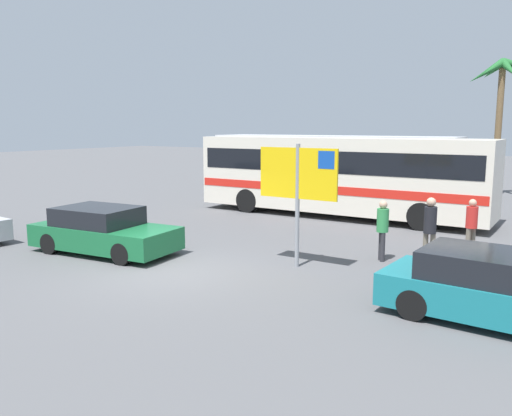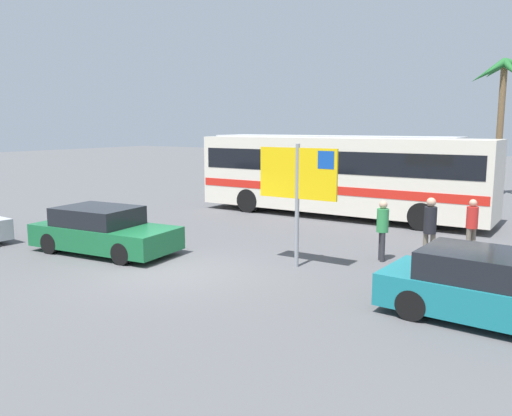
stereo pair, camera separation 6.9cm
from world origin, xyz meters
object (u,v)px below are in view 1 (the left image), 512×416
at_px(bus_rear_coach, 330,165).
at_px(car_green, 103,231).
at_px(bus_front_coach, 339,172).
at_px(pedestrian_crossing_lot, 430,226).
at_px(pedestrian_by_bus, 383,226).
at_px(car_teal, 491,288).
at_px(pedestrian_near_sign, 472,222).
at_px(ferry_sign, 299,178).

xyz_separation_m(bus_rear_coach, car_green, (-1.33, -12.83, -1.15)).
xyz_separation_m(bus_front_coach, pedestrian_crossing_lot, (5.09, -5.83, -0.70)).
bearing_deg(pedestrian_crossing_lot, pedestrian_by_bus, 91.03).
height_order(bus_front_coach, pedestrian_by_bus, bus_front_coach).
xyz_separation_m(car_teal, pedestrian_near_sign, (-1.28, 5.21, 0.31)).
height_order(bus_rear_coach, car_green, bus_rear_coach).
bearing_deg(pedestrian_crossing_lot, car_green, 109.04).
height_order(bus_rear_coach, pedestrian_near_sign, bus_rear_coach).
relative_size(bus_front_coach, car_green, 2.65).
bearing_deg(car_green, pedestrian_by_bus, 20.28).
height_order(car_green, pedestrian_crossing_lot, pedestrian_crossing_lot).
xyz_separation_m(bus_rear_coach, pedestrian_crossing_lot, (7.04, -9.32, -0.70)).
bearing_deg(bus_front_coach, pedestrian_crossing_lot, -48.90).
bearing_deg(pedestrian_by_bus, pedestrian_crossing_lot, 151.59).
relative_size(bus_rear_coach, car_teal, 2.85).
height_order(bus_rear_coach, pedestrian_crossing_lot, bus_rear_coach).
xyz_separation_m(bus_front_coach, pedestrian_near_sign, (5.77, -3.93, -0.84)).
distance_m(car_green, pedestrian_by_bus, 7.92).
relative_size(ferry_sign, pedestrian_near_sign, 1.99).
bearing_deg(car_green, bus_front_coach, 65.41).
bearing_deg(bus_front_coach, pedestrian_near_sign, -34.26).
relative_size(car_green, pedestrian_by_bus, 2.68).
bearing_deg(ferry_sign, car_teal, -16.24).
xyz_separation_m(car_green, pedestrian_by_bus, (7.14, 3.41, 0.34)).
relative_size(car_green, pedestrian_near_sign, 2.77).
distance_m(bus_front_coach, car_green, 9.97).
bearing_deg(pedestrian_near_sign, bus_front_coach, 2.04).
xyz_separation_m(pedestrian_by_bus, pedestrian_crossing_lot, (1.23, 0.10, 0.11)).
relative_size(ferry_sign, pedestrian_crossing_lot, 1.75).
relative_size(car_green, car_teal, 1.07).
distance_m(ferry_sign, pedestrian_by_bus, 2.76).
bearing_deg(bus_front_coach, bus_rear_coach, 119.18).
height_order(car_green, pedestrian_by_bus, pedestrian_by_bus).
xyz_separation_m(car_teal, pedestrian_crossing_lot, (-1.96, 3.31, 0.45)).
relative_size(car_teal, pedestrian_near_sign, 2.58).
relative_size(car_teal, pedestrian_crossing_lot, 2.27).
height_order(bus_front_coach, car_green, bus_front_coach).
relative_size(bus_rear_coach, ferry_sign, 3.69).
distance_m(bus_rear_coach, car_teal, 15.55).
height_order(bus_front_coach, pedestrian_near_sign, bus_front_coach).
relative_size(bus_rear_coach, car_green, 2.65).
bearing_deg(pedestrian_by_bus, pedestrian_near_sign, -166.85).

